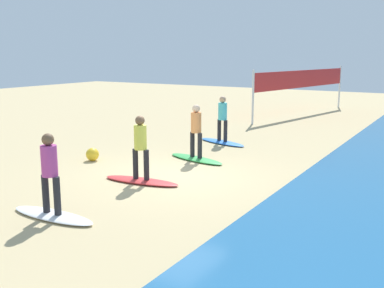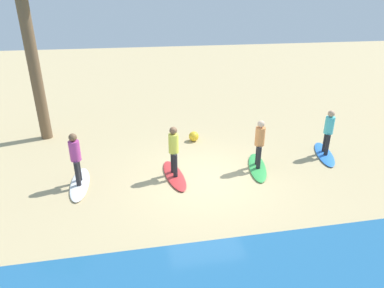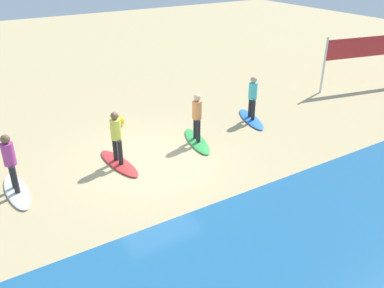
# 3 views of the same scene
# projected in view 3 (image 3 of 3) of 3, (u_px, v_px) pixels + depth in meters

# --- Properties ---
(ground_plane) EXTENTS (60.00, 60.00, 0.00)m
(ground_plane) POSITION_uv_depth(u_px,v_px,m) (150.00, 161.00, 12.56)
(ground_plane) COLOR tan
(surfboard_blue) EXTENTS (1.18, 2.17, 0.09)m
(surfboard_blue) POSITION_uv_depth(u_px,v_px,m) (251.00, 119.00, 15.48)
(surfboard_blue) COLOR blue
(surfboard_blue) RESTS_ON ground
(surfer_blue) EXTENTS (0.32, 0.44, 1.64)m
(surfer_blue) POSITION_uv_depth(u_px,v_px,m) (253.00, 95.00, 15.04)
(surfer_blue) COLOR #232328
(surfer_blue) RESTS_ON surfboard_blue
(surfboard_green) EXTENTS (1.06, 2.17, 0.09)m
(surfboard_green) POSITION_uv_depth(u_px,v_px,m) (197.00, 141.00, 13.76)
(surfboard_green) COLOR green
(surfboard_green) RESTS_ON ground
(surfer_green) EXTENTS (0.32, 0.45, 1.64)m
(surfer_green) POSITION_uv_depth(u_px,v_px,m) (197.00, 114.00, 13.31)
(surfer_green) COLOR #232328
(surfer_green) RESTS_ON surfboard_green
(surfboard_red) EXTENTS (0.79, 2.15, 0.09)m
(surfboard_red) POSITION_uv_depth(u_px,v_px,m) (119.00, 163.00, 12.37)
(surfboard_red) COLOR red
(surfboard_red) RESTS_ON ground
(surfer_red) EXTENTS (0.32, 0.46, 1.64)m
(surfer_red) POSITION_uv_depth(u_px,v_px,m) (116.00, 134.00, 11.93)
(surfer_red) COLOR #232328
(surfer_red) RESTS_ON surfboard_red
(surfboard_white) EXTENTS (0.59, 2.11, 0.09)m
(surfboard_white) POSITION_uv_depth(u_px,v_px,m) (17.00, 191.00, 10.97)
(surfboard_white) COLOR white
(surfboard_white) RESTS_ON ground
(surfer_white) EXTENTS (0.32, 0.46, 1.64)m
(surfer_white) POSITION_uv_depth(u_px,v_px,m) (10.00, 159.00, 10.53)
(surfer_white) COLOR #232328
(surfer_white) RESTS_ON surfboard_white
(beach_ball) EXTENTS (0.40, 0.40, 0.40)m
(beach_ball) POSITION_uv_depth(u_px,v_px,m) (119.00, 121.00, 14.94)
(beach_ball) COLOR yellow
(beach_ball) RESTS_ON ground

